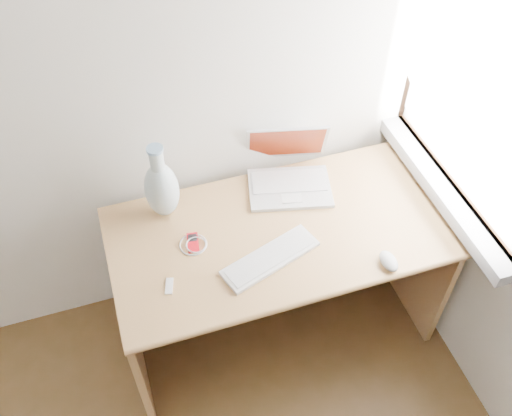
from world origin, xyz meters
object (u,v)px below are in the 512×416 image
object	(u,v)px
external_keyboard	(270,258)
vase	(162,188)
laptop	(286,173)
desk	(272,246)

from	to	relation	value
external_keyboard	vase	bearing A→B (deg)	114.09
vase	external_keyboard	bearing A→B (deg)	-47.80
laptop	vase	size ratio (longest dim) A/B	1.12
desk	laptop	distance (m)	0.33
vase	desk	bearing A→B (deg)	-20.19
desk	laptop	xyz separation A→B (m)	(0.12, 0.16, 0.26)
laptop	vase	distance (m)	0.54
external_keyboard	laptop	bearing A→B (deg)	43.66
desk	external_keyboard	bearing A→B (deg)	-111.75
laptop	external_keyboard	world-z (taller)	laptop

